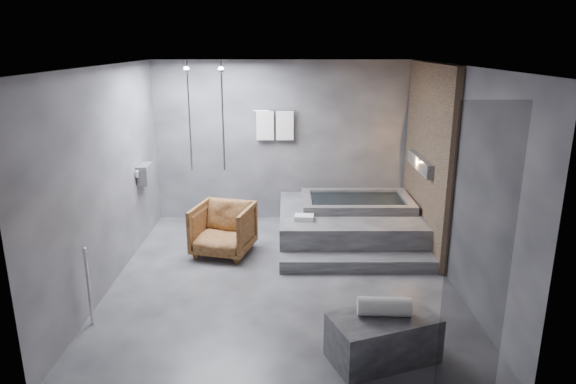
{
  "coord_description": "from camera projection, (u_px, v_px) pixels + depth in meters",
  "views": [
    {
      "loc": [
        0.06,
        -6.38,
        3.06
      ],
      "look_at": [
        0.07,
        0.3,
        1.12
      ],
      "focal_mm": 32.0,
      "sensor_mm": 36.0,
      "label": 1
    }
  ],
  "objects": [
    {
      "name": "room",
      "position": [
        313.0,
        149.0,
        6.73
      ],
      "size": [
        5.0,
        5.04,
        2.82
      ],
      "color": "#323235",
      "rests_on": "ground"
    },
    {
      "name": "driftwood_chair",
      "position": [
        223.0,
        229.0,
        7.67
      ],
      "size": [
        1.01,
        1.02,
        0.77
      ],
      "primitive_type": "imported",
      "rotation": [
        0.0,
        0.0,
        -0.25
      ],
      "color": "#462711",
      "rests_on": "ground"
    },
    {
      "name": "tub_deck",
      "position": [
        348.0,
        224.0,
        8.3
      ],
      "size": [
        2.2,
        2.0,
        0.5
      ],
      "primitive_type": "cube",
      "color": "#38383A",
      "rests_on": "ground"
    },
    {
      "name": "deck_towel",
      "position": [
        304.0,
        218.0,
        7.72
      ],
      "size": [
        0.3,
        0.23,
        0.08
      ],
      "primitive_type": "cube",
      "rotation": [
        0.0,
        0.0,
        -0.1
      ],
      "color": "silver",
      "rests_on": "tub_deck"
    },
    {
      "name": "concrete_bench",
      "position": [
        383.0,
        338.0,
        5.12
      ],
      "size": [
        1.18,
        0.9,
        0.47
      ],
      "primitive_type": "cube",
      "rotation": [
        0.0,
        0.0,
        0.36
      ],
      "color": "#313133",
      "rests_on": "ground"
    },
    {
      "name": "tub_step",
      "position": [
        357.0,
        263.0,
        7.22
      ],
      "size": [
        2.2,
        0.36,
        0.18
      ],
      "primitive_type": "cube",
      "color": "#38383A",
      "rests_on": "ground"
    },
    {
      "name": "rolled_towel",
      "position": [
        384.0,
        307.0,
        5.06
      ],
      "size": [
        0.53,
        0.22,
        0.19
      ],
      "primitive_type": "cylinder",
      "rotation": [
        0.0,
        1.57,
        -0.06
      ],
      "color": "silver",
      "rests_on": "concrete_bench"
    }
  ]
}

